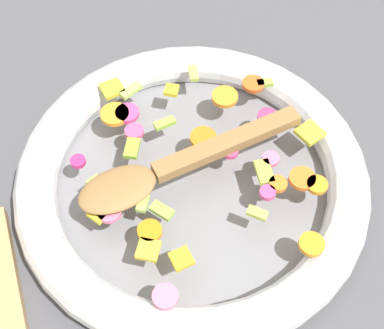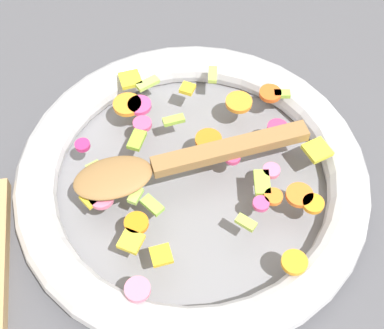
# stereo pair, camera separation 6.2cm
# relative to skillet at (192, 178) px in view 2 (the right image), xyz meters

# --- Properties ---
(ground_plane) EXTENTS (4.00, 4.00, 0.00)m
(ground_plane) POSITION_rel_skillet_xyz_m (0.00, 0.00, -0.02)
(ground_plane) COLOR #4C4C51
(skillet) EXTENTS (0.42, 0.42, 0.05)m
(skillet) POSITION_rel_skillet_xyz_m (0.00, 0.00, 0.00)
(skillet) COLOR slate
(skillet) RESTS_ON ground_plane
(chopped_vegetables) EXTENTS (0.32, 0.30, 0.01)m
(chopped_vegetables) POSITION_rel_skillet_xyz_m (0.01, -0.00, 0.03)
(chopped_vegetables) COLOR orange
(chopped_vegetables) RESTS_ON skillet
(wooden_spoon) EXTENTS (0.07, 0.28, 0.01)m
(wooden_spoon) POSITION_rel_skillet_xyz_m (-0.00, 0.03, 0.04)
(wooden_spoon) COLOR olive
(wooden_spoon) RESTS_ON chopped_vegetables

